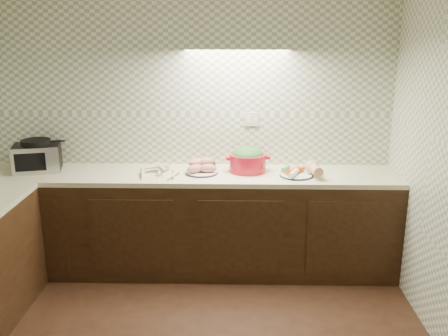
{
  "coord_description": "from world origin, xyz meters",
  "views": [
    {
      "loc": [
        0.4,
        -2.62,
        2.13
      ],
      "look_at": [
        0.31,
        1.25,
        1.02
      ],
      "focal_mm": 40.0,
      "sensor_mm": 36.0,
      "label": 1
    }
  ],
  "objects_px": {
    "onion_bowl": "(206,164)",
    "veg_plate": "(303,170)",
    "toaster_oven": "(37,156)",
    "parsnip_pile": "(154,171)",
    "sweet_potato_plate": "(201,168)",
    "dutch_oven": "(248,160)"
  },
  "relations": [
    {
      "from": "toaster_oven",
      "to": "dutch_oven",
      "type": "bearing_deg",
      "value": -13.6
    },
    {
      "from": "sweet_potato_plate",
      "to": "dutch_oven",
      "type": "bearing_deg",
      "value": 8.96
    },
    {
      "from": "onion_bowl",
      "to": "veg_plate",
      "type": "relative_size",
      "value": 0.47
    },
    {
      "from": "onion_bowl",
      "to": "veg_plate",
      "type": "distance_m",
      "value": 0.85
    },
    {
      "from": "sweet_potato_plate",
      "to": "veg_plate",
      "type": "xyz_separation_m",
      "value": [
        0.87,
        -0.05,
        -0.0
      ]
    },
    {
      "from": "sweet_potato_plate",
      "to": "dutch_oven",
      "type": "distance_m",
      "value": 0.41
    },
    {
      "from": "toaster_oven",
      "to": "parsnip_pile",
      "type": "xyz_separation_m",
      "value": [
        1.04,
        -0.11,
        -0.1
      ]
    },
    {
      "from": "parsnip_pile",
      "to": "onion_bowl",
      "type": "distance_m",
      "value": 0.47
    },
    {
      "from": "toaster_oven",
      "to": "onion_bowl",
      "type": "bearing_deg",
      "value": -11.43
    },
    {
      "from": "sweet_potato_plate",
      "to": "veg_plate",
      "type": "relative_size",
      "value": 0.84
    },
    {
      "from": "toaster_oven",
      "to": "onion_bowl",
      "type": "xyz_separation_m",
      "value": [
        1.47,
        0.06,
        -0.08
      ]
    },
    {
      "from": "toaster_oven",
      "to": "sweet_potato_plate",
      "type": "bearing_deg",
      "value": -16.04
    },
    {
      "from": "toaster_oven",
      "to": "sweet_potato_plate",
      "type": "height_order",
      "value": "toaster_oven"
    },
    {
      "from": "parsnip_pile",
      "to": "veg_plate",
      "type": "xyz_separation_m",
      "value": [
        1.27,
        0.0,
        0.01
      ]
    },
    {
      "from": "veg_plate",
      "to": "dutch_oven",
      "type": "bearing_deg",
      "value": 165.92
    },
    {
      "from": "parsnip_pile",
      "to": "dutch_oven",
      "type": "height_order",
      "value": "dutch_oven"
    },
    {
      "from": "sweet_potato_plate",
      "to": "onion_bowl",
      "type": "height_order",
      "value": "sweet_potato_plate"
    },
    {
      "from": "toaster_oven",
      "to": "parsnip_pile",
      "type": "bearing_deg",
      "value": -19.9
    },
    {
      "from": "dutch_oven",
      "to": "sweet_potato_plate",
      "type": "bearing_deg",
      "value": -178.1
    },
    {
      "from": "sweet_potato_plate",
      "to": "veg_plate",
      "type": "bearing_deg",
      "value": -3.58
    },
    {
      "from": "onion_bowl",
      "to": "dutch_oven",
      "type": "distance_m",
      "value": 0.37
    },
    {
      "from": "onion_bowl",
      "to": "veg_plate",
      "type": "xyz_separation_m",
      "value": [
        0.83,
        -0.17,
        0.0
      ]
    }
  ]
}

